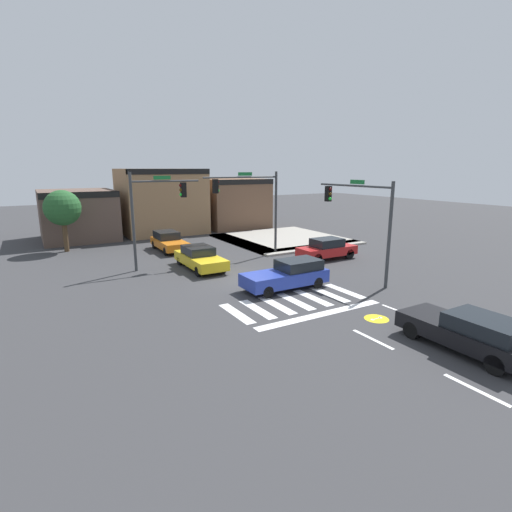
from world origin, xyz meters
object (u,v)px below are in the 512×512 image
at_px(traffic_signal_northeast, 251,198).
at_px(car_blue, 288,275).
at_px(traffic_signal_southeast, 360,210).
at_px(roadside_tree, 62,208).
at_px(car_yellow, 200,258).
at_px(car_orange, 169,241).
at_px(car_red, 327,249).
at_px(traffic_signal_northwest, 155,204).
at_px(car_black, 470,332).

height_order(traffic_signal_northeast, car_blue, traffic_signal_northeast).
xyz_separation_m(traffic_signal_southeast, roadside_tree, (-14.04, 16.98, -0.67)).
bearing_deg(car_blue, car_yellow, -68.90).
distance_m(car_orange, car_red, 12.33).
bearing_deg(traffic_signal_northwest, car_orange, 65.35).
distance_m(traffic_signal_southeast, traffic_signal_northeast, 8.58).
height_order(traffic_signal_southeast, traffic_signal_northeast, traffic_signal_northeast).
height_order(car_blue, car_black, car_blue).
bearing_deg(traffic_signal_southeast, traffic_signal_northeast, 16.64).
relative_size(car_yellow, car_red, 1.11).
distance_m(car_blue, roadside_tree, 19.23).
xyz_separation_m(car_orange, car_blue, (2.39, -12.97, 0.03)).
bearing_deg(car_orange, car_blue, 10.45).
height_order(traffic_signal_southeast, car_black, traffic_signal_southeast).
relative_size(traffic_signal_southeast, car_black, 1.25).
height_order(traffic_signal_northwest, car_blue, traffic_signal_northwest).
bearing_deg(car_black, roadside_tree, 22.40).
distance_m(car_red, roadside_tree, 20.15).
distance_m(car_orange, roadside_tree, 8.32).
bearing_deg(car_orange, car_black, 9.28).
height_order(traffic_signal_northwest, car_black, traffic_signal_northwest).
height_order(traffic_signal_southeast, car_red, traffic_signal_southeast).
relative_size(car_red, car_black, 0.94).
xyz_separation_m(traffic_signal_southeast, car_yellow, (-7.08, 6.81, -3.33)).
bearing_deg(car_yellow, traffic_signal_northeast, 106.92).
distance_m(traffic_signal_northeast, roadside_tree, 14.55).
height_order(traffic_signal_southeast, roadside_tree, traffic_signal_southeast).
height_order(traffic_signal_southeast, car_orange, traffic_signal_southeast).
height_order(car_blue, car_red, car_blue).
bearing_deg(car_blue, traffic_signal_northeast, -105.48).
height_order(traffic_signal_northwest, car_orange, traffic_signal_northwest).
relative_size(car_orange, car_black, 0.97).
relative_size(traffic_signal_southeast, traffic_signal_northeast, 0.94).
xyz_separation_m(traffic_signal_southeast, traffic_signal_northeast, (-2.46, 8.22, 0.26)).
xyz_separation_m(car_orange, car_yellow, (-0.07, -6.58, -0.03)).
bearing_deg(car_blue, car_orange, -79.55).
height_order(car_yellow, car_black, same).
bearing_deg(traffic_signal_northwest, car_blue, -58.88).
bearing_deg(traffic_signal_southeast, car_black, 159.40).
xyz_separation_m(traffic_signal_northeast, car_red, (4.17, -3.53, -3.53)).
bearing_deg(roadside_tree, traffic_signal_southeast, -50.41).
relative_size(car_orange, roadside_tree, 0.94).
bearing_deg(traffic_signal_northwest, traffic_signal_northeast, -0.47).
xyz_separation_m(traffic_signal_northwest, traffic_signal_southeast, (9.36, -8.27, -0.10)).
height_order(car_yellow, roadside_tree, roadside_tree).
bearing_deg(traffic_signal_northeast, traffic_signal_southeast, 106.64).
distance_m(traffic_signal_northwest, car_blue, 9.78).
relative_size(traffic_signal_southeast, car_orange, 1.30).
xyz_separation_m(traffic_signal_southeast, car_orange, (-7.01, 13.39, -3.31)).
relative_size(car_red, roadside_tree, 0.91).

